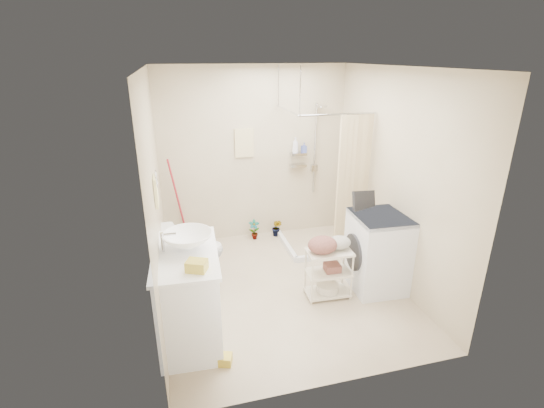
% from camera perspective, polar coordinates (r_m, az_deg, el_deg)
% --- Properties ---
extents(floor, '(3.20, 3.20, 0.00)m').
position_cam_1_polar(floor, '(5.03, 1.58, -11.90)').
color(floor, '#C0AE90').
rests_on(floor, ground).
extents(ceiling, '(2.80, 3.20, 0.04)m').
position_cam_1_polar(ceiling, '(4.23, 1.94, 19.22)').
color(ceiling, silver).
rests_on(ceiling, ground).
extents(wall_back, '(2.80, 0.04, 2.60)m').
position_cam_1_polar(wall_back, '(5.95, -2.60, 7.05)').
color(wall_back, beige).
rests_on(wall_back, ground).
extents(wall_front, '(2.80, 0.04, 2.60)m').
position_cam_1_polar(wall_front, '(3.08, 10.16, -7.00)').
color(wall_front, beige).
rests_on(wall_front, ground).
extents(wall_left, '(0.04, 3.20, 2.60)m').
position_cam_1_polar(wall_left, '(4.30, -16.47, 0.69)').
color(wall_left, beige).
rests_on(wall_left, ground).
extents(wall_right, '(0.04, 3.20, 2.60)m').
position_cam_1_polar(wall_right, '(5.02, 17.30, 3.47)').
color(wall_right, beige).
rests_on(wall_right, ground).
extents(vanity, '(0.67, 1.12, 0.96)m').
position_cam_1_polar(vanity, '(4.10, -11.98, -12.80)').
color(vanity, white).
rests_on(vanity, ground).
extents(sink, '(0.55, 0.55, 0.17)m').
position_cam_1_polar(sink, '(3.89, -12.11, -5.18)').
color(sink, white).
rests_on(sink, vanity).
extents(counter_basket, '(0.21, 0.19, 0.10)m').
position_cam_1_polar(counter_basket, '(3.51, -10.85, -8.76)').
color(counter_basket, gold).
rests_on(counter_basket, vanity).
extents(floor_basket, '(0.27, 0.24, 0.12)m').
position_cam_1_polar(floor_basket, '(3.98, -7.09, -21.24)').
color(floor_basket, gold).
rests_on(floor_basket, ground).
extents(toilet, '(0.78, 0.49, 0.76)m').
position_cam_1_polar(toilet, '(5.11, -11.29, -6.80)').
color(toilet, silver).
rests_on(toilet, ground).
extents(mop, '(0.13, 0.13, 1.37)m').
position_cam_1_polar(mop, '(5.93, -13.85, 0.16)').
color(mop, '#A31C2A').
rests_on(mop, ground).
extents(potted_plant_a, '(0.18, 0.13, 0.32)m').
position_cam_1_polar(potted_plant_a, '(6.16, -2.60, -3.73)').
color(potted_plant_a, maroon).
rests_on(potted_plant_a, ground).
extents(potted_plant_b, '(0.20, 0.20, 0.29)m').
position_cam_1_polar(potted_plant_b, '(6.25, 0.70, -3.44)').
color(potted_plant_b, brown).
rests_on(potted_plant_b, ground).
extents(hanging_towel, '(0.28, 0.03, 0.42)m').
position_cam_1_polar(hanging_towel, '(5.86, -4.04, 8.81)').
color(hanging_towel, '#CABA88').
rests_on(hanging_towel, wall_back).
extents(towel_ring, '(0.04, 0.22, 0.34)m').
position_cam_1_polar(towel_ring, '(4.06, -16.47, 2.02)').
color(towel_ring, '#FFF4A2').
rests_on(towel_ring, wall_left).
extents(tp_holder, '(0.08, 0.12, 0.14)m').
position_cam_1_polar(tp_holder, '(4.57, -15.22, -5.90)').
color(tp_holder, silver).
rests_on(tp_holder, wall_left).
extents(shower, '(1.10, 1.10, 2.10)m').
position_cam_1_polar(shower, '(5.75, 6.94, 3.83)').
color(shower, silver).
rests_on(shower, ground).
extents(shampoo_bottle_a, '(0.11, 0.11, 0.23)m').
position_cam_1_polar(shampoo_bottle_a, '(6.00, 3.39, 8.49)').
color(shampoo_bottle_a, silver).
rests_on(shampoo_bottle_a, shower).
extents(shampoo_bottle_b, '(0.08, 0.08, 0.15)m').
position_cam_1_polar(shampoo_bottle_b, '(6.03, 4.66, 8.14)').
color(shampoo_bottle_b, '#414E99').
rests_on(shampoo_bottle_b, shower).
extents(washing_machine, '(0.69, 0.71, 0.95)m').
position_cam_1_polar(washing_machine, '(4.99, 15.27, -6.66)').
color(washing_machine, silver).
rests_on(washing_machine, ground).
extents(laundry_rack, '(0.53, 0.33, 0.72)m').
position_cam_1_polar(laundry_rack, '(4.73, 8.19, -9.31)').
color(laundry_rack, beige).
rests_on(laundry_rack, ground).
extents(ironing_board, '(0.36, 0.20, 1.22)m').
position_cam_1_polar(ironing_board, '(4.98, 13.37, -4.84)').
color(ironing_board, black).
rests_on(ironing_board, ground).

